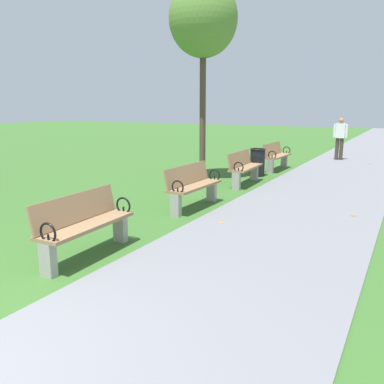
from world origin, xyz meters
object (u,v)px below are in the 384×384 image
Objects in this scene: park_bench_3 at (193,185)px; park_bench_4 at (244,167)px; trash_bin at (257,162)px; tree_2 at (203,20)px; park_bench_5 at (276,156)px; park_bench_2 at (84,224)px; pedestrian_walking at (340,136)px.

park_bench_3 is 1.00× the size of park_bench_4.
park_bench_3 reaches higher than trash_bin.
park_bench_4 is 0.30× the size of tree_2.
park_bench_4 is 1.93× the size of trash_bin.
park_bench_5 is 1.91× the size of trash_bin.
park_bench_5 is (-0.00, 5.71, 0.00)m from park_bench_3.
park_bench_2 and park_bench_3 have the same top height.
tree_2 reaches higher than park_bench_2.
tree_2 is 6.39× the size of trash_bin.
park_bench_3 is at bearing -90.00° from park_bench_5.
park_bench_3 is 5.71m from park_bench_5.
park_bench_2 is 1.00× the size of pedestrian_walking.
park_bench_5 is (-0.00, 8.86, 0.00)m from park_bench_2.
park_bench_2 is 1.00× the size of park_bench_4.
park_bench_2 is at bearing -78.04° from tree_2.
park_bench_5 is at bearing 90.00° from park_bench_4.
pedestrian_walking reaches higher than park_bench_2.
park_bench_5 is at bearing 66.01° from tree_2.
park_bench_2 is 12.50m from pedestrian_walking.
park_bench_3 is at bearing -98.71° from pedestrian_walking.
park_bench_2 is 0.30× the size of tree_2.
pedestrian_walking is 1.93× the size of trash_bin.
pedestrian_walking reaches higher than park_bench_4.
park_bench_5 is 0.99× the size of pedestrian_walking.
park_bench_2 is 3.15m from park_bench_3.
park_bench_5 reaches higher than trash_bin.
park_bench_2 and park_bench_4 have the same top height.
park_bench_4 is (0.00, 2.87, 0.00)m from park_bench_3.
park_bench_2 is at bearing -88.87° from trash_bin.
park_bench_4 is at bearing 90.00° from park_bench_3.
pedestrian_walking reaches higher than trash_bin.
trash_bin is (-1.57, -4.94, -0.50)m from pedestrian_walking.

